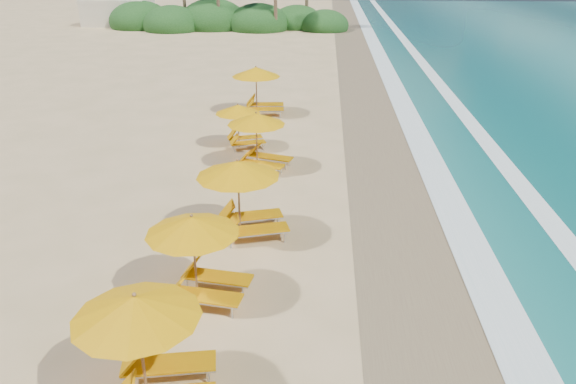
{
  "coord_description": "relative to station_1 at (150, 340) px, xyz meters",
  "views": [
    {
      "loc": [
        1.02,
        -15.95,
        8.26
      ],
      "look_at": [
        0.0,
        0.0,
        1.2
      ],
      "focal_mm": 35.01,
      "sensor_mm": 36.0,
      "label": 1
    }
  ],
  "objects": [
    {
      "name": "ground",
      "position": [
        2.14,
        7.54,
        -1.38
      ],
      "size": [
        160.0,
        160.0,
        0.0
      ],
      "primitive_type": "plane",
      "color": "tan",
      "rests_on": "ground"
    },
    {
      "name": "wet_sand",
      "position": [
        6.14,
        7.54,
        -1.38
      ],
      "size": [
        4.0,
        160.0,
        0.01
      ],
      "primitive_type": "cube",
      "color": "olive",
      "rests_on": "ground"
    },
    {
      "name": "surf_foam",
      "position": [
        8.84,
        7.54,
        -1.36
      ],
      "size": [
        4.0,
        160.0,
        0.01
      ],
      "color": "white",
      "rests_on": "ground"
    },
    {
      "name": "station_1",
      "position": [
        0.0,
        0.0,
        0.0
      ],
      "size": [
        2.95,
        2.82,
        2.47
      ],
      "rotation": [
        0.0,
        0.0,
        0.18
      ],
      "color": "olive",
      "rests_on": "ground"
    },
    {
      "name": "station_2",
      "position": [
        0.25,
        3.46,
        -0.07
      ],
      "size": [
        2.77,
        2.64,
        2.35
      ],
      "rotation": [
        0.0,
        0.0,
        -0.15
      ],
      "color": "olive",
      "rests_on": "ground"
    },
    {
      "name": "station_3",
      "position": [
        0.89,
        6.89,
        0.04
      ],
      "size": [
        3.18,
        3.09,
        2.54
      ],
      "rotation": [
        0.0,
        0.0,
        0.28
      ],
      "color": "olive",
      "rests_on": "ground"
    },
    {
      "name": "station_4",
      "position": [
        0.74,
        12.57,
        -0.08
      ],
      "size": [
        2.96,
        2.89,
        2.32
      ],
      "rotation": [
        0.0,
        0.0,
        -0.32
      ],
      "color": "olive",
      "rests_on": "ground"
    },
    {
      "name": "station_5",
      "position": [
        -0.37,
        15.08,
        -0.27
      ],
      "size": [
        2.53,
        2.47,
        1.99
      ],
      "rotation": [
        0.0,
        0.0,
        0.31
      ],
      "color": "olive",
      "rests_on": "ground"
    },
    {
      "name": "station_6",
      "position": [
        -0.15,
        20.46,
        0.05
      ],
      "size": [
        2.89,
        2.71,
        2.56
      ],
      "rotation": [
        0.0,
        0.0,
        0.08
      ],
      "color": "olive",
      "rests_on": "ground"
    },
    {
      "name": "treeline",
      "position": [
        -7.8,
        53.05,
        -0.39
      ],
      "size": [
        25.8,
        8.8,
        9.74
      ],
      "color": "#163D14",
      "rests_on": "ground"
    },
    {
      "name": "beach_building",
      "position": [
        -19.86,
        55.54,
        0.02
      ],
      "size": [
        7.0,
        5.0,
        2.8
      ],
      "primitive_type": "cube",
      "color": "beige",
      "rests_on": "ground"
    }
  ]
}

